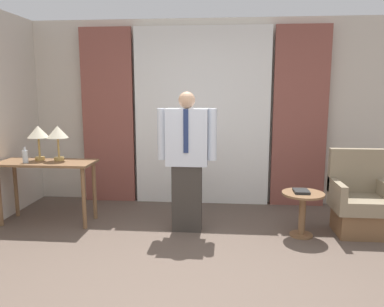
% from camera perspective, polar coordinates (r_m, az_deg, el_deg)
% --- Properties ---
extents(ground_plane, '(16.00, 16.00, 0.00)m').
position_cam_1_polar(ground_plane, '(3.26, -1.70, -21.38)').
color(ground_plane, brown).
extents(wall_back, '(10.00, 0.06, 2.70)m').
position_cam_1_polar(wall_back, '(5.62, 1.60, 6.24)').
color(wall_back, beige).
rests_on(wall_back, ground_plane).
extents(curtain_sheer_center, '(1.97, 0.06, 2.58)m').
position_cam_1_polar(curtain_sheer_center, '(5.49, 1.51, 5.54)').
color(curtain_sheer_center, white).
rests_on(curtain_sheer_center, ground_plane).
extents(curtain_drape_left, '(0.77, 0.06, 2.58)m').
position_cam_1_polar(curtain_drape_left, '(5.75, -12.68, 5.49)').
color(curtain_drape_left, brown).
rests_on(curtain_drape_left, ground_plane).
extents(curtain_drape_right, '(0.77, 0.06, 2.58)m').
position_cam_1_polar(curtain_drape_right, '(5.59, 16.13, 5.23)').
color(curtain_drape_right, brown).
rests_on(curtain_drape_right, ground_plane).
extents(desk, '(1.20, 0.49, 0.79)m').
position_cam_1_polar(desk, '(5.07, -21.25, -2.65)').
color(desk, brown).
rests_on(desk, ground_plane).
extents(table_lamp_left, '(0.26, 0.26, 0.44)m').
position_cam_1_polar(table_lamp_left, '(5.14, -22.39, 2.86)').
color(table_lamp_left, tan).
rests_on(table_lamp_left, desk).
extents(table_lamp_right, '(0.26, 0.26, 0.44)m').
position_cam_1_polar(table_lamp_right, '(5.03, -19.80, 2.88)').
color(table_lamp_right, tan).
rests_on(table_lamp_right, desk).
extents(bottle_near_edge, '(0.07, 0.07, 0.20)m').
position_cam_1_polar(bottle_near_edge, '(5.05, -24.07, -0.39)').
color(bottle_near_edge, silver).
rests_on(bottle_near_edge, desk).
extents(person, '(0.70, 0.23, 1.67)m').
position_cam_1_polar(person, '(4.42, -0.78, -0.60)').
color(person, '#38332D').
rests_on(person, ground_plane).
extents(armchair, '(0.63, 0.57, 0.99)m').
position_cam_1_polar(armchair, '(4.87, 24.10, -6.99)').
color(armchair, brown).
rests_on(armchair, ground_plane).
extents(side_table, '(0.48, 0.48, 0.52)m').
position_cam_1_polar(side_table, '(4.54, 16.49, -7.77)').
color(side_table, brown).
rests_on(side_table, ground_plane).
extents(book, '(0.17, 0.21, 0.03)m').
position_cam_1_polar(book, '(4.49, 16.31, -5.54)').
color(book, black).
rests_on(book, side_table).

